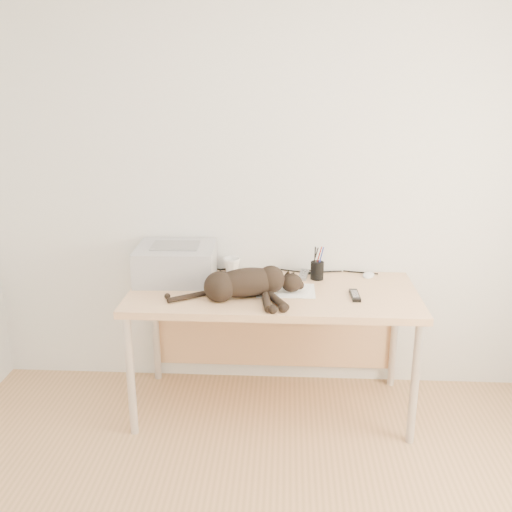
# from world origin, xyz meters

# --- Properties ---
(wall_back) EXTENTS (3.50, 0.00, 3.50)m
(wall_back) POSITION_xyz_m (0.00, 1.75, 1.30)
(wall_back) COLOR white
(wall_back) RESTS_ON floor
(desk) EXTENTS (1.60, 0.70, 0.74)m
(desk) POSITION_xyz_m (0.00, 1.48, 0.61)
(desk) COLOR #E2B284
(desk) RESTS_ON floor
(printer) EXTENTS (0.46, 0.40, 0.21)m
(printer) POSITION_xyz_m (-0.57, 1.55, 0.84)
(printer) COLOR #AAAAAF
(printer) RESTS_ON desk
(papers) EXTENTS (0.37, 0.29, 0.01)m
(papers) POSITION_xyz_m (0.06, 1.40, 0.74)
(papers) COLOR white
(papers) RESTS_ON desk
(cat) EXTENTS (0.74, 0.38, 0.17)m
(cat) POSITION_xyz_m (-0.16, 1.28, 0.81)
(cat) COLOR black
(cat) RESTS_ON desk
(mug) EXTENTS (0.13, 0.13, 0.10)m
(mug) POSITION_xyz_m (-0.26, 1.67, 0.79)
(mug) COLOR white
(mug) RESTS_ON desk
(pen_cup) EXTENTS (0.08, 0.08, 0.20)m
(pen_cup) POSITION_xyz_m (0.25, 1.59, 0.79)
(pen_cup) COLOR black
(pen_cup) RESTS_ON desk
(remote_grey) EXTENTS (0.07, 0.17, 0.02)m
(remote_grey) POSITION_xyz_m (0.18, 1.64, 0.75)
(remote_grey) COLOR gray
(remote_grey) RESTS_ON desk
(remote_black) EXTENTS (0.05, 0.16, 0.02)m
(remote_black) POSITION_xyz_m (0.44, 1.32, 0.75)
(remote_black) COLOR black
(remote_black) RESTS_ON desk
(mouse) EXTENTS (0.10, 0.13, 0.04)m
(mouse) POSITION_xyz_m (0.56, 1.66, 0.76)
(mouse) COLOR white
(mouse) RESTS_ON desk
(cable_tangle) EXTENTS (1.36, 0.08, 0.01)m
(cable_tangle) POSITION_xyz_m (0.00, 1.70, 0.75)
(cable_tangle) COLOR black
(cable_tangle) RESTS_ON desk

